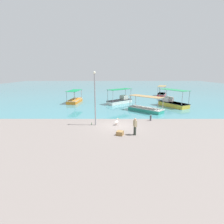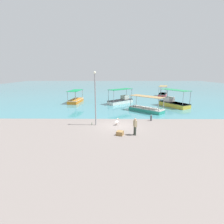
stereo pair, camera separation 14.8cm
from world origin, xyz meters
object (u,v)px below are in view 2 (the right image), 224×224
(mooring_bollard, at_px, (151,118))
(fisherman_standing, at_px, (135,126))
(fishing_boat_outer, at_px, (163,94))
(fishing_boat_center, at_px, (173,103))
(fishing_boat_near_right, at_px, (76,100))
(pelican, at_px, (117,122))
(cargo_crate, at_px, (120,133))
(glass_bottle, at_px, (92,124))
(fishing_boat_far_right, at_px, (121,100))
(lamp_post, at_px, (95,96))
(fishing_boat_near_left, at_px, (146,108))

(mooring_bollard, bearing_deg, fisherman_standing, -117.50)
(fishing_boat_outer, height_order, fishing_boat_center, fishing_boat_center)
(fishing_boat_outer, bearing_deg, fishing_boat_near_right, -155.49)
(pelican, xyz_separation_m, cargo_crate, (0.26, -3.21, -0.18))
(fisherman_standing, height_order, cargo_crate, fisherman_standing)
(fishing_boat_near_right, xyz_separation_m, mooring_bollard, (12.19, -12.81, -0.11))
(glass_bottle, bearing_deg, fishing_boat_far_right, 74.06)
(fishing_boat_outer, xyz_separation_m, fisherman_standing, (-9.99, -26.78, 0.39))
(mooring_bollard, bearing_deg, glass_bottle, -166.57)
(pelican, relative_size, lamp_post, 0.13)
(glass_bottle, bearing_deg, lamp_post, -12.58)
(fishing_boat_center, relative_size, cargo_crate, 9.05)
(fishing_boat_far_right, height_order, fishing_boat_near_left, fishing_boat_far_right)
(fishing_boat_outer, relative_size, cargo_crate, 8.54)
(fishing_boat_near_right, bearing_deg, fishing_boat_near_left, -31.32)
(fishing_boat_far_right, xyz_separation_m, mooring_bollard, (3.29, -12.02, -0.21))
(fishing_boat_center, distance_m, glass_bottle, 16.90)
(fishing_boat_center, xyz_separation_m, pelican, (-10.10, -10.95, -0.27))
(fishing_boat_near_left, xyz_separation_m, pelican, (-4.66, -7.05, -0.09))
(lamp_post, relative_size, fisherman_standing, 3.58)
(fishing_boat_center, bearing_deg, pelican, -132.69)
(pelican, relative_size, cargo_crate, 1.27)
(fishing_boat_outer, height_order, lamp_post, lamp_post)
(fishing_boat_center, bearing_deg, fishing_boat_outer, 82.82)
(fishing_boat_near_left, relative_size, fisherman_standing, 3.08)
(fishing_boat_near_left, distance_m, cargo_crate, 11.17)
(fishing_boat_far_right, bearing_deg, glass_bottle, -105.94)
(fishing_boat_near_right, xyz_separation_m, fishing_boat_center, (17.96, -3.73, 0.15))
(fishing_boat_far_right, height_order, mooring_bollard, fishing_boat_far_right)
(fishing_boat_near_left, height_order, mooring_bollard, fishing_boat_near_left)
(pelican, bearing_deg, fishing_boat_near_left, 56.54)
(fishing_boat_center, xyz_separation_m, lamp_post, (-12.51, -10.91, 2.74))
(fishing_boat_near_left, bearing_deg, fishing_boat_far_right, 117.94)
(fishing_boat_far_right, bearing_deg, fishing_boat_center, -17.95)
(fishing_boat_far_right, distance_m, fishing_boat_near_right, 8.94)
(fishing_boat_near_right, bearing_deg, fisherman_standing, -61.84)
(fishing_boat_far_right, height_order, pelican, fishing_boat_far_right)
(pelican, height_order, fisherman_standing, fisherman_standing)
(fishing_boat_far_right, relative_size, cargo_crate, 8.07)
(pelican, height_order, glass_bottle, pelican)
(fishing_boat_near_left, bearing_deg, cargo_crate, -113.20)
(fishing_boat_outer, relative_size, glass_bottle, 19.93)
(fishing_boat_far_right, relative_size, fishing_boat_outer, 0.94)
(lamp_post, height_order, mooring_bollard, lamp_post)
(fishing_boat_near_right, xyz_separation_m, fisherman_standing, (9.56, -17.86, 0.41))
(fishing_boat_far_right, distance_m, fisherman_standing, 17.09)
(fishing_boat_outer, distance_m, pelican, 26.33)
(mooring_bollard, relative_size, fisherman_standing, 0.44)
(glass_bottle, bearing_deg, mooring_bollard, 13.43)
(fishing_boat_outer, relative_size, mooring_bollard, 7.32)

